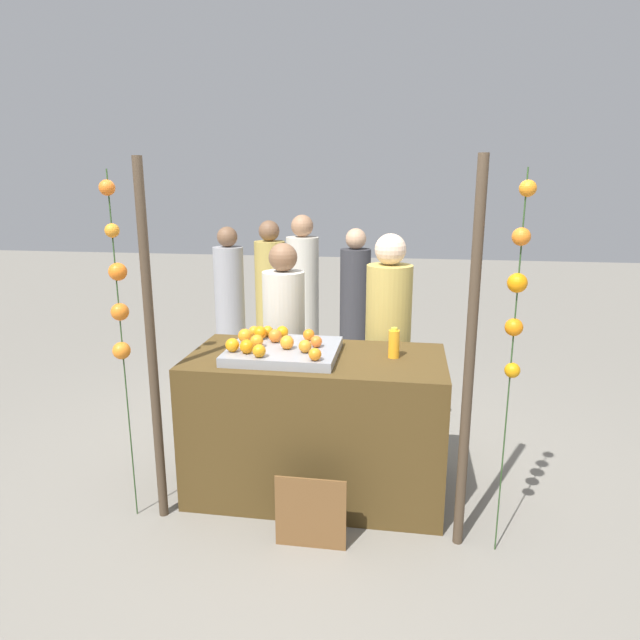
{
  "coord_description": "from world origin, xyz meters",
  "views": [
    {
      "loc": [
        0.54,
        -3.35,
        2.03
      ],
      "look_at": [
        0.0,
        0.15,
        1.15
      ],
      "focal_mm": 31.15,
      "sensor_mm": 36.0,
      "label": 1
    }
  ],
  "objects_px": {
    "stall_counter": "(317,424)",
    "orange_0": "(254,331)",
    "orange_1": "(257,341)",
    "vendor_right": "(387,354)",
    "chalkboard_sign": "(311,513)",
    "vendor_left": "(285,353)",
    "juice_bottle": "(394,344)"
  },
  "relations": [
    {
      "from": "vendor_left",
      "to": "orange_0",
      "type": "bearing_deg",
      "value": -101.22
    },
    {
      "from": "orange_1",
      "to": "chalkboard_sign",
      "type": "distance_m",
      "value": 1.09
    },
    {
      "from": "vendor_right",
      "to": "orange_1",
      "type": "bearing_deg",
      "value": -138.54
    },
    {
      "from": "orange_0",
      "to": "juice_bottle",
      "type": "relative_size",
      "value": 0.38
    },
    {
      "from": "stall_counter",
      "to": "chalkboard_sign",
      "type": "distance_m",
      "value": 0.67
    },
    {
      "from": "orange_0",
      "to": "juice_bottle",
      "type": "bearing_deg",
      "value": -8.01
    },
    {
      "from": "orange_1",
      "to": "vendor_right",
      "type": "height_order",
      "value": "vendor_right"
    },
    {
      "from": "juice_bottle",
      "to": "vendor_left",
      "type": "relative_size",
      "value": 0.12
    },
    {
      "from": "stall_counter",
      "to": "vendor_right",
      "type": "distance_m",
      "value": 0.83
    },
    {
      "from": "vendor_left",
      "to": "vendor_right",
      "type": "relative_size",
      "value": 0.95
    },
    {
      "from": "orange_0",
      "to": "orange_1",
      "type": "xyz_separation_m",
      "value": [
        0.08,
        -0.24,
        0.0
      ]
    },
    {
      "from": "orange_1",
      "to": "juice_bottle",
      "type": "xyz_separation_m",
      "value": [
        0.86,
        0.11,
        -0.01
      ]
    },
    {
      "from": "stall_counter",
      "to": "orange_0",
      "type": "relative_size",
      "value": 22.17
    },
    {
      "from": "orange_1",
      "to": "juice_bottle",
      "type": "relative_size",
      "value": 0.42
    },
    {
      "from": "orange_1",
      "to": "vendor_left",
      "type": "relative_size",
      "value": 0.05
    },
    {
      "from": "orange_0",
      "to": "vendor_left",
      "type": "distance_m",
      "value": 0.59
    },
    {
      "from": "chalkboard_sign",
      "to": "orange_0",
      "type": "bearing_deg",
      "value": 123.42
    },
    {
      "from": "stall_counter",
      "to": "juice_bottle",
      "type": "xyz_separation_m",
      "value": [
        0.49,
        0.04,
        0.57
      ]
    },
    {
      "from": "orange_1",
      "to": "chalkboard_sign",
      "type": "xyz_separation_m",
      "value": [
        0.44,
        -0.55,
        -0.84
      ]
    },
    {
      "from": "vendor_left",
      "to": "juice_bottle",
      "type": "bearing_deg",
      "value": -36.41
    },
    {
      "from": "orange_1",
      "to": "vendor_left",
      "type": "height_order",
      "value": "vendor_left"
    },
    {
      "from": "stall_counter",
      "to": "chalkboard_sign",
      "type": "relative_size",
      "value": 3.68
    },
    {
      "from": "orange_1",
      "to": "vendor_left",
      "type": "xyz_separation_m",
      "value": [
        0.01,
        0.74,
        -0.31
      ]
    },
    {
      "from": "stall_counter",
      "to": "orange_1",
      "type": "height_order",
      "value": "orange_1"
    },
    {
      "from": "orange_0",
      "to": "vendor_right",
      "type": "xyz_separation_m",
      "value": [
        0.89,
        0.47,
        -0.26
      ]
    },
    {
      "from": "vendor_right",
      "to": "chalkboard_sign",
      "type": "bearing_deg",
      "value": -106.23
    },
    {
      "from": "orange_0",
      "to": "chalkboard_sign",
      "type": "xyz_separation_m",
      "value": [
        0.52,
        -0.79,
        -0.83
      ]
    },
    {
      "from": "juice_bottle",
      "to": "chalkboard_sign",
      "type": "relative_size",
      "value": 0.44
    },
    {
      "from": "juice_bottle",
      "to": "vendor_right",
      "type": "distance_m",
      "value": 0.66
    },
    {
      "from": "orange_1",
      "to": "vendor_right",
      "type": "relative_size",
      "value": 0.05
    },
    {
      "from": "orange_0",
      "to": "chalkboard_sign",
      "type": "height_order",
      "value": "orange_0"
    },
    {
      "from": "orange_1",
      "to": "vendor_right",
      "type": "xyz_separation_m",
      "value": [
        0.81,
        0.71,
        -0.27
      ]
    }
  ]
}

